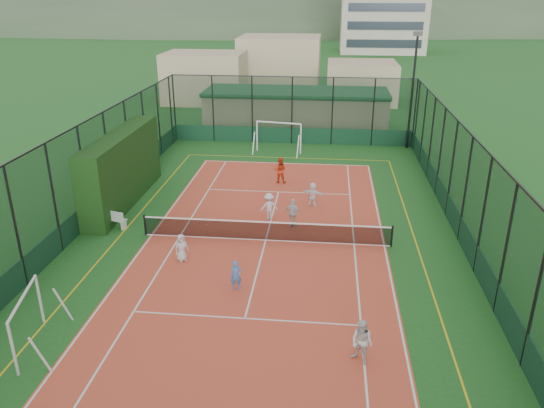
{
  "coord_description": "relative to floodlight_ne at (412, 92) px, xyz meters",
  "views": [
    {
      "loc": [
        2.65,
        -22.21,
        10.95
      ],
      "look_at": [
        0.13,
        1.61,
        1.2
      ],
      "focal_mm": 35.0,
      "sensor_mm": 36.0,
      "label": 1
    }
  ],
  "objects": [
    {
      "name": "ground",
      "position": [
        -8.6,
        -16.6,
        -4.12
      ],
      "size": [
        300.0,
        300.0,
        0.0
      ],
      "primitive_type": "plane",
      "color": "#20581E",
      "rests_on": "ground"
    },
    {
      "name": "court_slab",
      "position": [
        -8.6,
        -16.6,
        -4.12
      ],
      "size": [
        11.17,
        23.97,
        0.01
      ],
      "primitive_type": "cube",
      "color": "#C9422C",
      "rests_on": "ground"
    },
    {
      "name": "tennis_net",
      "position": [
        -8.6,
        -16.6,
        -3.59
      ],
      "size": [
        11.67,
        0.12,
        1.06
      ],
      "primitive_type": null,
      "color": "black",
      "rests_on": "ground"
    },
    {
      "name": "perimeter_fence",
      "position": [
        -8.6,
        -16.6,
        -1.62
      ],
      "size": [
        18.12,
        34.12,
        5.0
      ],
      "primitive_type": null,
      "color": "black",
      "rests_on": "ground"
    },
    {
      "name": "floodlight_ne",
      "position": [
        0.0,
        0.0,
        0.0
      ],
      "size": [
        0.6,
        0.26,
        8.25
      ],
      "primitive_type": null,
      "color": "black",
      "rests_on": "ground"
    },
    {
      "name": "clubhouse",
      "position": [
        -8.6,
        5.4,
        -2.55
      ],
      "size": [
        15.2,
        7.2,
        3.15
      ],
      "primitive_type": null,
      "color": "tan",
      "rests_on": "ground"
    },
    {
      "name": "distant_hills",
      "position": [
        -8.6,
        133.4,
        -4.12
      ],
      "size": [
        200.0,
        60.0,
        24.0
      ],
      "primitive_type": null,
      "color": "#384C33",
      "rests_on": "ground"
    },
    {
      "name": "hedge_left",
      "position": [
        -16.9,
        -12.51,
        -2.2
      ],
      "size": [
        1.32,
        8.8,
        3.85
      ],
      "primitive_type": "cube",
      "color": "black",
      "rests_on": "ground"
    },
    {
      "name": "white_bench",
      "position": [
        -16.4,
        -15.87,
        -3.63
      ],
      "size": [
        1.81,
        0.94,
        0.98
      ],
      "primitive_type": null,
      "rotation": [
        0.0,
        0.0,
        -0.28
      ],
      "color": "white",
      "rests_on": "ground"
    },
    {
      "name": "futsal_goal_near",
      "position": [
        -15.35,
        -25.3,
        -3.19
      ],
      "size": [
        3.01,
        1.46,
        1.87
      ],
      "primitive_type": null,
      "rotation": [
        0.0,
        0.0,
        1.79
      ],
      "color": "white",
      "rests_on": "ground"
    },
    {
      "name": "futsal_goal_far",
      "position": [
        -9.36,
        -2.08,
        -3.05
      ],
      "size": [
        3.46,
        1.51,
        2.16
      ],
      "primitive_type": null,
      "rotation": [
        0.0,
        0.0,
        -0.17
      ],
      "color": "white",
      "rests_on": "ground"
    },
    {
      "name": "child_near_left",
      "position": [
        -11.97,
        -18.95,
        -3.5
      ],
      "size": [
        0.71,
        0.69,
        1.23
      ],
      "primitive_type": "imported",
      "rotation": [
        0.0,
        0.0,
        0.69
      ],
      "color": "silver",
      "rests_on": "court_slab"
    },
    {
      "name": "child_near_mid",
      "position": [
        -9.23,
        -21.06,
        -3.5
      ],
      "size": [
        0.5,
        0.39,
        1.22
      ],
      "primitive_type": "imported",
      "rotation": [
        0.0,
        0.0,
        0.25
      ],
      "color": "#457AC4",
      "rests_on": "court_slab"
    },
    {
      "name": "child_near_right",
      "position": [
        -4.6,
        -24.97,
        -3.36
      ],
      "size": [
        0.93,
        0.89,
        1.51
      ],
      "primitive_type": "imported",
      "rotation": [
        0.0,
        0.0,
        -0.61
      ],
      "color": "silver",
      "rests_on": "court_slab"
    },
    {
      "name": "child_far_left",
      "position": [
        -8.71,
        -14.14,
        -3.41
      ],
      "size": [
        1.04,
        0.82,
        1.41
      ],
      "primitive_type": "imported",
      "rotation": [
        0.0,
        0.0,
        3.52
      ],
      "color": "silver",
      "rests_on": "court_slab"
    },
    {
      "name": "child_far_right",
      "position": [
        -7.43,
        -14.94,
        -3.38
      ],
      "size": [
        0.93,
        0.58,
        1.47
      ],
      "primitive_type": "imported",
      "rotation": [
        0.0,
        0.0,
        2.87
      ],
      "color": "silver",
      "rests_on": "court_slab"
    },
    {
      "name": "child_far_back",
      "position": [
        -6.57,
        -12.05,
        -3.46
      ],
      "size": [
        1.28,
        0.76,
        1.31
      ],
      "primitive_type": "imported",
      "rotation": [
        0.0,
        0.0,
        2.81
      ],
      "color": "white",
      "rests_on": "court_slab"
    },
    {
      "name": "coach",
      "position": [
        -8.66,
        -8.56,
        -3.33
      ],
      "size": [
        0.82,
        0.67,
        1.58
      ],
      "primitive_type": "imported",
      "rotation": [
        0.0,
        0.0,
        3.05
      ],
      "color": "red",
      "rests_on": "court_slab"
    },
    {
      "name": "tennis_balls",
      "position": [
        -9.78,
        -15.43,
        -4.08
      ],
      "size": [
        5.34,
        0.93,
        0.07
      ],
      "color": "#CCE033",
      "rests_on": "court_slab"
    }
  ]
}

